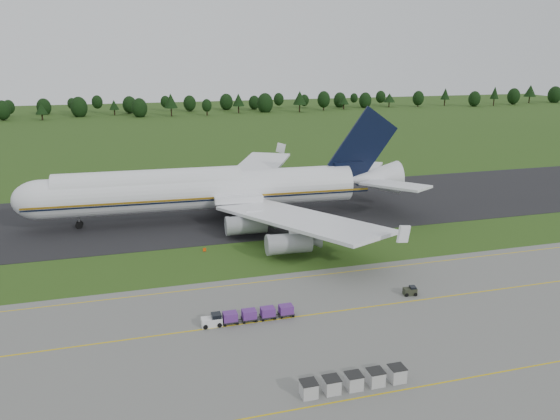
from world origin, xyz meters
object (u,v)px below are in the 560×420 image
object	(u,v)px
aircraft	(211,189)
uld_row	(354,381)
baggage_train	(247,315)
edge_markers	(240,246)
utility_cart	(410,292)

from	to	relation	value
aircraft	uld_row	size ratio (longest dim) A/B	6.99
aircraft	uld_row	bearing A→B (deg)	-85.95
baggage_train	edge_markers	world-z (taller)	baggage_train
edge_markers	utility_cart	bearing A→B (deg)	-53.35
baggage_train	edge_markers	distance (m)	27.05
edge_markers	aircraft	bearing A→B (deg)	96.07
uld_row	baggage_train	bearing A→B (deg)	112.91
baggage_train	utility_cart	size ratio (longest dim) A/B	6.09
utility_cart	edge_markers	size ratio (longest dim) A/B	0.15
baggage_train	utility_cart	distance (m)	23.64
baggage_train	uld_row	xyz separation A→B (m)	(7.18, -16.99, 0.04)
uld_row	edge_markers	distance (m)	43.69
utility_cart	uld_row	xyz separation A→B (m)	(-16.42, -18.25, 0.33)
aircraft	baggage_train	world-z (taller)	aircraft
utility_cart	uld_row	size ratio (longest dim) A/B	0.17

